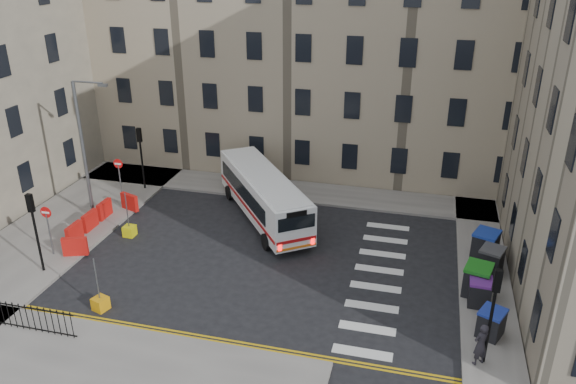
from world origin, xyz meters
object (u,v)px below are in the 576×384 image
at_px(bus, 263,194).
at_px(bollard_yellow, 130,231).
at_px(wheelie_bin_b, 480,292).
at_px(bollard_chevron, 101,304).
at_px(pedestrian, 481,344).
at_px(wheelie_bin_e, 485,245).
at_px(wheelie_bin_d, 491,260).
at_px(streetlamp, 83,149).
at_px(wheelie_bin_a, 491,323).
at_px(wheelie_bin_c, 477,280).

height_order(bus, bollard_yellow, bus).
distance_m(bus, wheelie_bin_b, 13.32).
xyz_separation_m(bus, bollard_chevron, (-4.39, -10.50, -1.27)).
relative_size(pedestrian, bollard_chevron, 2.99).
bearing_deg(wheelie_bin_e, wheelie_bin_d, -61.06).
height_order(wheelie_bin_b, bollard_yellow, wheelie_bin_b).
height_order(streetlamp, wheelie_bin_a, streetlamp).
distance_m(wheelie_bin_a, wheelie_bin_b, 2.21).
relative_size(wheelie_bin_d, wheelie_bin_e, 0.90).
distance_m(wheelie_bin_c, bollard_yellow, 18.37).
relative_size(wheelie_bin_a, bollard_yellow, 2.28).
bearing_deg(wheelie_bin_d, wheelie_bin_e, 118.55).
relative_size(streetlamp, bollard_chevron, 13.57).
height_order(wheelie_bin_e, bollard_yellow, wheelie_bin_e).
bearing_deg(wheelie_bin_b, streetlamp, 172.92).
bearing_deg(streetlamp, wheelie_bin_b, -9.44).
bearing_deg(wheelie_bin_a, bollard_yellow, -168.17).
bearing_deg(wheelie_bin_d, bollard_yellow, -157.13).
xyz_separation_m(streetlamp, wheelie_bin_c, (21.51, -2.79, -3.46)).
relative_size(streetlamp, wheelie_bin_c, 5.25).
relative_size(wheelie_bin_c, wheelie_bin_d, 1.05).
relative_size(wheelie_bin_b, wheelie_bin_e, 0.76).
bearing_deg(streetlamp, wheelie_bin_e, 1.85).
bearing_deg(streetlamp, wheelie_bin_c, -7.38).
xyz_separation_m(bus, wheelie_bin_c, (11.74, -5.28, -0.69)).
relative_size(bus, wheelie_bin_b, 7.59).
bearing_deg(streetlamp, pedestrian, -19.75).
bearing_deg(bollard_chevron, wheelie_bin_a, 7.68).
height_order(wheelie_bin_a, wheelie_bin_d, wheelie_bin_d).
distance_m(streetlamp, pedestrian, 22.95).
xyz_separation_m(wheelie_bin_b, pedestrian, (-0.21, -4.09, 0.27)).
relative_size(streetlamp, bus, 0.87).
height_order(wheelie_bin_a, wheelie_bin_e, wheelie_bin_e).
bearing_deg(wheelie_bin_e, wheelie_bin_c, -78.13).
bearing_deg(wheelie_bin_c, wheelie_bin_b, -70.62).
distance_m(bus, wheelie_bin_c, 12.90).
bearing_deg(bollard_yellow, bus, 31.18).
height_order(bus, pedestrian, bus).
distance_m(wheelie_bin_c, wheelie_bin_e, 3.54).
xyz_separation_m(wheelie_bin_c, bollard_yellow, (-18.31, 1.31, -0.58)).
bearing_deg(wheelie_bin_d, streetlamp, -161.27).
distance_m(pedestrian, bollard_chevron, 16.02).
relative_size(wheelie_bin_e, bollard_yellow, 2.73).
distance_m(wheelie_bin_d, bollard_yellow, 19.09).
xyz_separation_m(wheelie_bin_c, wheelie_bin_d, (0.76, 2.09, -0.07)).
xyz_separation_m(pedestrian, bollard_chevron, (-16.00, -0.33, -0.75)).
xyz_separation_m(streetlamp, wheelie_bin_d, (22.27, -0.70, -3.53)).
bearing_deg(bollard_yellow, bollard_chevron, -71.49).
height_order(bus, wheelie_bin_e, bus).
xyz_separation_m(bollard_yellow, bollard_chevron, (2.18, -6.52, 0.00)).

